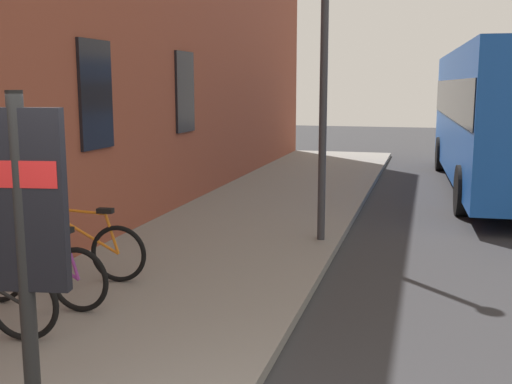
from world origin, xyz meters
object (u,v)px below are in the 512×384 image
bicycle_under_window (37,273)px  city_bus (504,111)px  bicycle_beside_lamp (79,250)px  street_lamp (324,56)px  transit_info_sign (23,226)px

bicycle_under_window → city_bus: city_bus is taller
bicycle_under_window → bicycle_beside_lamp: bearing=4.6°
street_lamp → bicycle_beside_lamp: bearing=138.0°
bicycle_beside_lamp → transit_info_sign: (-3.59, -1.85, 1.21)m
street_lamp → city_bus: bearing=-26.8°
bicycle_under_window → street_lamp: street_lamp is taller
transit_info_sign → street_lamp: size_ratio=0.50×
bicycle_under_window → bicycle_beside_lamp: size_ratio=1.00×
bicycle_beside_lamp → bicycle_under_window: bearing=-175.4°
bicycle_beside_lamp → transit_info_sign: 4.21m
transit_info_sign → city_bus: (13.00, -4.03, 0.20)m
city_bus → street_lamp: 7.41m
bicycle_beside_lamp → transit_info_sign: bearing=-152.8°
bicycle_under_window → transit_info_sign: transit_info_sign is taller
city_bus → street_lamp: (-6.55, 3.30, 1.05)m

